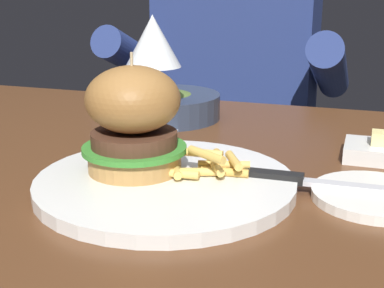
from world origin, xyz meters
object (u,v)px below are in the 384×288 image
at_px(soup_bowl, 165,105).
at_px(diner_person, 235,147).
at_px(main_plate, 165,183).
at_px(burger_sandwich, 134,119).
at_px(table_knife, 325,183).
at_px(butter_dish, 384,151).
at_px(bread_plate, 375,196).
at_px(wine_glass, 153,45).

bearing_deg(soup_bowl, diner_person, 88.55).
relative_size(main_plate, burger_sandwich, 2.14).
bearing_deg(table_knife, main_plate, -167.33).
relative_size(main_plate, soup_bowl, 1.56).
xyz_separation_m(table_knife, butter_dish, (0.06, 0.14, -0.00)).
bearing_deg(table_knife, burger_sandwich, -172.48).
bearing_deg(butter_dish, burger_sandwich, -147.27).
height_order(burger_sandwich, table_knife, burger_sandwich).
bearing_deg(bread_plate, main_plate, -169.93).
relative_size(burger_sandwich, wine_glass, 0.76).
relative_size(burger_sandwich, bread_plate, 1.02).
bearing_deg(wine_glass, butter_dish, -6.18).
relative_size(bread_plate, table_knife, 0.62).
bearing_deg(soup_bowl, table_knife, -42.80).
distance_m(wine_glass, table_knife, 0.34).
bearing_deg(diner_person, wine_glass, -89.63).
bearing_deg(wine_glass, bread_plate, -29.28).
relative_size(main_plate, bread_plate, 2.19).
xyz_separation_m(burger_sandwich, butter_dish, (0.26, 0.17, -0.06)).
height_order(main_plate, diner_person, diner_person).
relative_size(burger_sandwich, butter_dish, 1.35).
height_order(burger_sandwich, butter_dish, burger_sandwich).
relative_size(wine_glass, butter_dish, 1.76).
xyz_separation_m(main_plate, bread_plate, (0.21, 0.04, -0.00)).
height_order(bread_plate, table_knife, table_knife).
relative_size(table_knife, soup_bowl, 1.14).
height_order(main_plate, wine_glass, wine_glass).
bearing_deg(table_knife, soup_bowl, 137.20).
height_order(bread_plate, butter_dish, butter_dish).
bearing_deg(burger_sandwich, table_knife, 7.52).
bearing_deg(butter_dish, soup_bowl, 161.07).
bearing_deg(table_knife, butter_dish, 67.25).
relative_size(main_plate, butter_dish, 2.88).
bearing_deg(main_plate, soup_bowl, 111.32).
distance_m(soup_bowl, diner_person, 0.48).
relative_size(table_knife, butter_dish, 2.11).
relative_size(bread_plate, soup_bowl, 0.71).
relative_size(burger_sandwich, table_knife, 0.64).
xyz_separation_m(burger_sandwich, wine_glass, (-0.06, 0.20, 0.06)).
xyz_separation_m(butter_dish, diner_person, (-0.33, 0.55, -0.19)).
height_order(burger_sandwich, diner_person, diner_person).
xyz_separation_m(wine_glass, butter_dish, (0.32, -0.04, -0.12)).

